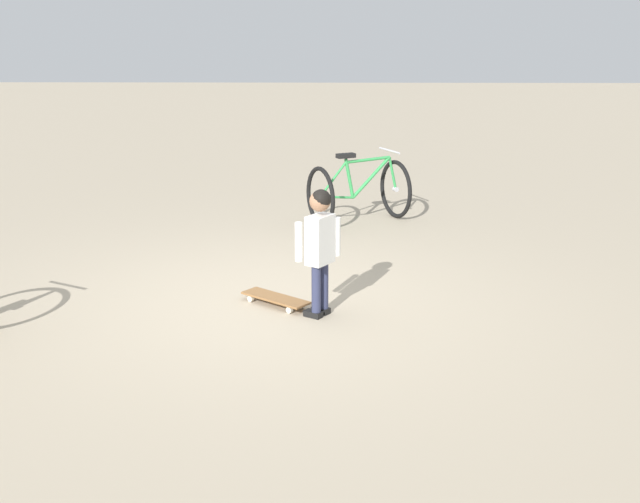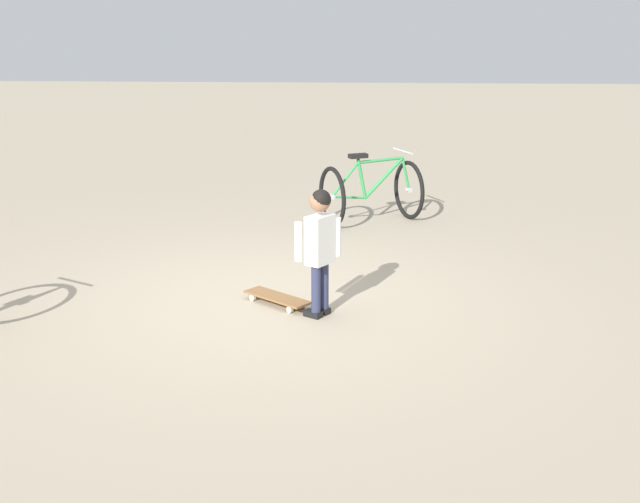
{
  "view_description": "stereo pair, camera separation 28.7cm",
  "coord_description": "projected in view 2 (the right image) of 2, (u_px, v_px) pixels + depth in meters",
  "views": [
    {
      "loc": [
        -6.64,
        -0.59,
        2.36
      ],
      "look_at": [
        -0.35,
        -0.49,
        0.55
      ],
      "focal_mm": 45.64,
      "sensor_mm": 36.0,
      "label": 1
    },
    {
      "loc": [
        -6.63,
        -0.87,
        2.36
      ],
      "look_at": [
        -0.35,
        -0.49,
        0.55
      ],
      "focal_mm": 45.64,
      "sensor_mm": 36.0,
      "label": 2
    }
  ],
  "objects": [
    {
      "name": "ground_plane",
      "position": [
        266.0,
        300.0,
        7.06
      ],
      "size": [
        50.0,
        50.0,
        0.0
      ],
      "primitive_type": "plane",
      "color": "tan"
    },
    {
      "name": "bicycle_near",
      "position": [
        371.0,
        191.0,
        9.66
      ],
      "size": [
        1.11,
        1.27,
        0.85
      ],
      "color": "black",
      "rests_on": "ground"
    },
    {
      "name": "skateboard",
      "position": [
        277.0,
        298.0,
        6.94
      ],
      "size": [
        0.55,
        0.62,
        0.07
      ],
      "color": "olive",
      "rests_on": "ground"
    },
    {
      "name": "child_person",
      "position": [
        320.0,
        239.0,
        6.51
      ],
      "size": [
        0.28,
        0.36,
        1.06
      ],
      "color": "#2D3351",
      "rests_on": "ground"
    }
  ]
}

